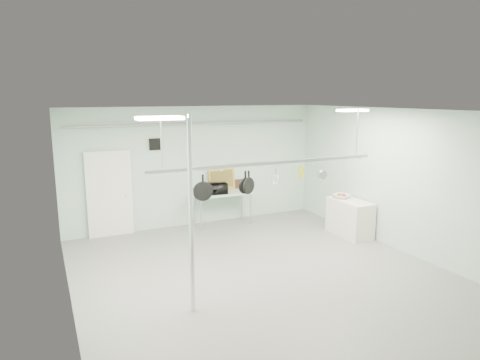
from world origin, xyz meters
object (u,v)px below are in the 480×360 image
side_cabinet (350,218)px  coffee_canister (222,189)px  skillet_mid (245,182)px  skillet_left (203,188)px  fruit_bowl (341,196)px  chrome_pole (191,217)px  pot_rack (269,162)px  prep_table (222,195)px  skillet_right (249,182)px  microwave (217,188)px

side_cabinet → coffee_canister: bearing=140.2°
coffee_canister → skillet_mid: skillet_mid is taller
skillet_left → fruit_bowl: bearing=33.7°
coffee_canister → fruit_bowl: (2.53, -1.86, -0.06)m
chrome_pole → skillet_mid: chrome_pole is taller
pot_rack → chrome_pole: bearing=-154.7°
side_cabinet → pot_rack: size_ratio=0.25×
prep_table → skillet_right: skillet_right is taller
coffee_canister → skillet_right: bearing=-104.0°
microwave → coffee_canister: bearing=-155.7°
side_cabinet → skillet_left: (-4.32, -1.10, 1.39)m
side_cabinet → coffee_canister: (-2.58, 2.15, 0.56)m
prep_table → microwave: size_ratio=3.13×
prep_table → pot_rack: bearing=-96.9°
microwave → skillet_left: skillet_left is taller
microwave → skillet_right: size_ratio=1.17×
prep_table → coffee_canister: size_ratio=7.82×
coffee_canister → skillet_left: 3.78m
prep_table → side_cabinet: bearing=-40.8°
coffee_canister → skillet_left: bearing=-118.1°
prep_table → pot_rack: pot_rack is taller
pot_rack → skillet_mid: 0.63m
skillet_left → skillet_right: 0.92m
coffee_canister → skillet_right: size_ratio=0.47×
chrome_pole → microwave: (2.11, 4.11, -0.55)m
chrome_pole → prep_table: 4.85m
prep_table → side_cabinet: size_ratio=1.33×
coffee_canister → skillet_mid: (-0.88, -3.25, 0.86)m
fruit_bowl → pot_rack: bearing=-154.3°
skillet_mid → microwave: bearing=65.2°
microwave → skillet_mid: skillet_mid is taller
skillet_mid → skillet_right: same height
skillet_mid → skillet_left: bearing=168.0°
microwave → skillet_right: skillet_right is taller
skillet_left → coffee_canister: bearing=77.5°
pot_rack → prep_table: bearing=83.1°
prep_table → side_cabinet: (2.55, -2.20, -0.38)m
pot_rack → skillet_right: 0.57m
chrome_pole → side_cabinet: chrome_pole is taller
skillet_left → skillet_mid: 0.85m
skillet_left → skillet_mid: same height
side_cabinet → pot_rack: (-2.95, -1.10, 1.78)m
chrome_pole → coffee_canister: bearing=61.4°
chrome_pole → fruit_bowl: size_ratio=7.84×
prep_table → skillet_mid: 3.58m
microwave → skillet_left: bearing=72.0°
coffee_canister → skillet_left: (-1.73, -3.25, 0.84)m
pot_rack → fruit_bowl: bearing=25.7°
microwave → skillet_mid: (-0.73, -3.21, 0.82)m
chrome_pole → pot_rack: bearing=25.3°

